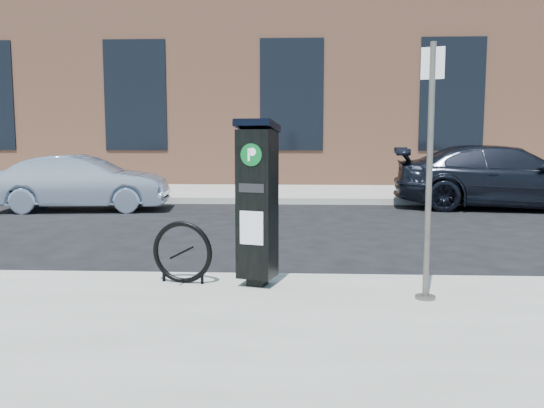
# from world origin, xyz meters

# --- Properties ---
(ground) EXTENTS (120.00, 120.00, 0.00)m
(ground) POSITION_xyz_m (0.00, 0.00, 0.00)
(ground) COLOR black
(ground) RESTS_ON ground
(sidewalk_far) EXTENTS (60.00, 12.00, 0.15)m
(sidewalk_far) POSITION_xyz_m (0.00, 14.00, 0.07)
(sidewalk_far) COLOR gray
(sidewalk_far) RESTS_ON ground
(curb_near) EXTENTS (60.00, 0.12, 0.16)m
(curb_near) POSITION_xyz_m (0.00, -0.02, 0.07)
(curb_near) COLOR #9E9B93
(curb_near) RESTS_ON ground
(curb_far) EXTENTS (60.00, 0.12, 0.16)m
(curb_far) POSITION_xyz_m (0.00, 8.02, 0.07)
(curb_far) COLOR #9E9B93
(curb_far) RESTS_ON ground
(building) EXTENTS (28.00, 10.05, 8.25)m
(building) POSITION_xyz_m (-0.00, 17.00, 4.15)
(building) COLOR #9B6146
(building) RESTS_ON ground
(parking_kiosk) EXTENTS (0.49, 0.46, 1.76)m
(parking_kiosk) POSITION_xyz_m (-0.16, -0.47, 1.05)
(parking_kiosk) COLOR black
(parking_kiosk) RESTS_ON sidewalk_near
(sign_pole) EXTENTS (0.21, 0.20, 2.45)m
(sign_pole) POSITION_xyz_m (1.52, -0.91, 1.37)
(sign_pole) COLOR #524E49
(sign_pole) RESTS_ON sidewalk_near
(bike_rack) EXTENTS (0.68, 0.19, 0.68)m
(bike_rack) POSITION_xyz_m (-0.98, -0.41, 0.48)
(bike_rack) COLOR black
(bike_rack) RESTS_ON sidewalk_near
(car_silver) EXTENTS (4.00, 1.77, 1.28)m
(car_silver) POSITION_xyz_m (-4.74, 6.57, 0.64)
(car_silver) COLOR #8B98B0
(car_silver) RESTS_ON ground
(car_dark) EXTENTS (5.41, 2.78, 1.50)m
(car_dark) POSITION_xyz_m (5.14, 7.40, 0.75)
(car_dark) COLOR black
(car_dark) RESTS_ON ground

